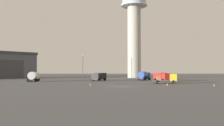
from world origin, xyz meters
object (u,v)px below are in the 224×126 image
control_tower (134,28)px  light_post_west (83,65)px  truck_fuel_tanker_white (33,76)px  truck_box_red (162,76)px  traffic_cone_mid_apron (214,85)px  light_post_east (132,66)px  truck_fuel_tanker_blue (144,75)px  traffic_cone_near_right (90,85)px  truck_box_black (99,76)px  truck_flatbed_yellow (168,79)px  traffic_cone_near_left (167,85)px

control_tower → light_post_west: 33.08m
control_tower → truck_fuel_tanker_white: 56.93m
truck_box_red → traffic_cone_mid_apron: (5.11, -25.09, -1.27)m
control_tower → light_post_east: size_ratio=4.74×
truck_fuel_tanker_blue → traffic_cone_mid_apron: truck_fuel_tanker_blue is taller
truck_fuel_tanker_blue → traffic_cone_near_right: bearing=179.8°
truck_box_black → truck_flatbed_yellow: bearing=69.2°
light_post_east → light_post_west: bearing=-171.1°
truck_fuel_tanker_blue → truck_flatbed_yellow: bearing=-145.6°
truck_box_red → truck_box_black: (-19.44, 5.49, -0.04)m
traffic_cone_near_right → light_post_east: bearing=72.9°
truck_fuel_tanker_white → control_tower: bearing=-47.8°
truck_flatbed_yellow → traffic_cone_mid_apron: (6.45, -12.28, -0.95)m
truck_fuel_tanker_blue → truck_fuel_tanker_white: bearing=133.0°
traffic_cone_near_right → control_tower: bearing=74.1°
truck_box_red → light_post_west: (-26.13, 22.05, 4.09)m
control_tower → truck_box_black: control_tower is taller
truck_fuel_tanker_blue → traffic_cone_near_right: truck_fuel_tanker_blue is taller
truck_fuel_tanker_white → truck_box_red: bearing=-95.2°
truck_fuel_tanker_blue → light_post_east: size_ratio=0.78×
control_tower → truck_fuel_tanker_white: size_ratio=6.62×
truck_fuel_tanker_white → traffic_cone_mid_apron: bearing=-124.6°
truck_box_red → traffic_cone_mid_apron: truck_box_red is taller
truck_flatbed_yellow → truck_fuel_tanker_white: truck_fuel_tanker_white is taller
light_post_east → traffic_cone_mid_apron: (11.51, -50.23, -5.02)m
light_post_west → truck_flatbed_yellow: bearing=-54.6°
light_post_west → truck_fuel_tanker_blue: bearing=-29.1°
truck_box_red → traffic_cone_mid_apron: size_ratio=12.52×
light_post_west → control_tower: bearing=36.7°
truck_flatbed_yellow → truck_fuel_tanker_blue: truck_fuel_tanker_blue is taller
light_post_west → traffic_cone_near_right: light_post_west is taller
light_post_east → traffic_cone_near_right: light_post_east is taller
light_post_west → traffic_cone_near_left: 50.01m
truck_flatbed_yellow → truck_fuel_tanker_white: 40.20m
truck_fuel_tanker_white → truck_fuel_tanker_blue: bearing=-79.9°
truck_fuel_tanker_blue → truck_box_black: 16.09m
truck_box_black → light_post_east: light_post_east is taller
control_tower → truck_flatbed_yellow: bearing=-87.5°
truck_box_black → traffic_cone_near_left: bearing=53.0°
traffic_cone_near_left → traffic_cone_near_right: (-16.82, 0.21, -0.04)m
truck_fuel_tanker_white → light_post_west: bearing=-36.2°
truck_box_red → truck_fuel_tanker_white: size_ratio=1.13×
truck_box_black → traffic_cone_mid_apron: truck_box_black is taller
truck_box_black → traffic_cone_near_right: size_ratio=11.36×
truck_fuel_tanker_blue → traffic_cone_near_left: (-0.28, -32.28, -1.35)m
truck_fuel_tanker_blue → light_post_west: size_ratio=0.73×
light_post_east → traffic_cone_mid_apron: 51.77m
traffic_cone_near_right → truck_flatbed_yellow: bearing=25.9°
light_post_east → traffic_cone_mid_apron: bearing=-77.1°
truck_flatbed_yellow → traffic_cone_mid_apron: size_ratio=11.46×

